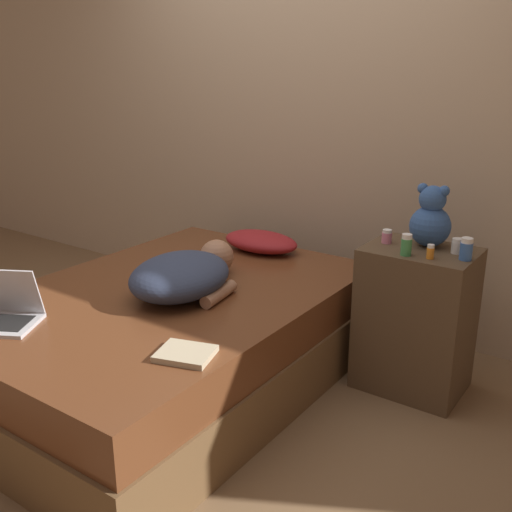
% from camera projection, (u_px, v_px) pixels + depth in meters
% --- Properties ---
extents(ground_plane, '(12.00, 12.00, 0.00)m').
position_uv_depth(ground_plane, '(172.00, 382.00, 3.04)').
color(ground_plane, brown).
extents(wall_back, '(8.00, 0.06, 2.60)m').
position_uv_depth(wall_back, '(305.00, 104.00, 3.61)').
color(wall_back, tan).
rests_on(wall_back, ground_plane).
extents(bed, '(1.37, 1.95, 0.49)m').
position_uv_depth(bed, '(170.00, 338.00, 2.96)').
color(bed, brown).
rests_on(bed, ground_plane).
extents(nightstand, '(0.50, 0.38, 0.72)m').
position_uv_depth(nightstand, '(415.00, 320.00, 2.90)').
color(nightstand, brown).
rests_on(nightstand, ground_plane).
extents(pillow, '(0.47, 0.28, 0.11)m').
position_uv_depth(pillow, '(261.00, 241.00, 3.48)').
color(pillow, maroon).
rests_on(pillow, bed).
extents(person_lying, '(0.51, 0.74, 0.19)m').
position_uv_depth(person_lying, '(185.00, 274.00, 2.84)').
color(person_lying, '#2D3851').
rests_on(person_lying, bed).
extents(laptop, '(0.40, 0.36, 0.23)m').
position_uv_depth(laptop, '(0.00, 311.00, 2.52)').
color(laptop, silver).
rests_on(laptop, bed).
extents(teddy_bear, '(0.19, 0.19, 0.30)m').
position_uv_depth(teddy_bear, '(431.00, 220.00, 2.80)').
color(teddy_bear, '#335693').
rests_on(teddy_bear, nightstand).
extents(bottle_white, '(0.05, 0.05, 0.07)m').
position_uv_depth(bottle_white, '(457.00, 246.00, 2.72)').
color(bottle_white, white).
rests_on(bottle_white, nightstand).
extents(bottle_blue, '(0.06, 0.06, 0.10)m').
position_uv_depth(bottle_blue, '(466.00, 249.00, 2.62)').
color(bottle_blue, '#3866B2').
rests_on(bottle_blue, nightstand).
extents(bottle_orange, '(0.03, 0.03, 0.07)m').
position_uv_depth(bottle_orange, '(430.00, 252.00, 2.64)').
color(bottle_orange, orange).
rests_on(bottle_orange, nightstand).
extents(bottle_pink, '(0.05, 0.05, 0.07)m').
position_uv_depth(bottle_pink, '(387.00, 236.00, 2.87)').
color(bottle_pink, pink).
rests_on(bottle_pink, nightstand).
extents(bottle_green, '(0.05, 0.05, 0.10)m').
position_uv_depth(bottle_green, '(406.00, 245.00, 2.68)').
color(bottle_green, '#3D8E4C').
rests_on(bottle_green, nightstand).
extents(book, '(0.25, 0.22, 0.02)m').
position_uv_depth(book, '(185.00, 354.00, 2.25)').
color(book, '#C6B793').
rests_on(book, bed).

